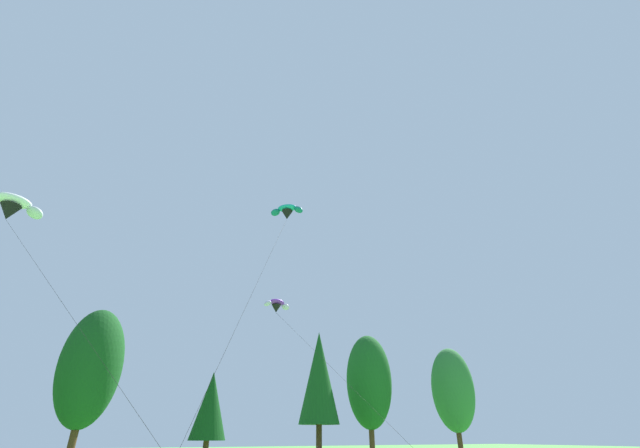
{
  "coord_description": "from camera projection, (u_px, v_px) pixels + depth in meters",
  "views": [
    {
      "loc": [
        -9.9,
        2.99,
        2.47
      ],
      "look_at": [
        1.11,
        24.56,
        14.95
      ],
      "focal_mm": 23.14,
      "sensor_mm": 36.0,
      "label": 1
    }
  ],
  "objects": [
    {
      "name": "parafoil_kite_mid_purple",
      "position": [
        277.0,
        305.0,
        35.88
      ],
      "size": [
        3.81,
        15.72,
        12.0
      ],
      "color": "purple"
    },
    {
      "name": "treeline_tree_f",
      "position": [
        369.0,
        381.0,
        52.16
      ],
      "size": [
        5.66,
        5.66,
        14.3
      ],
      "color": "#472D19",
      "rests_on": "ground_plane"
    },
    {
      "name": "parafoil_kite_far_teal",
      "position": [
        287.0,
        212.0,
        35.13
      ],
      "size": [
        10.01,
        13.62,
        18.54
      ],
      "color": "teal"
    },
    {
      "name": "treeline_tree_e",
      "position": [
        319.0,
        376.0,
        48.34
      ],
      "size": [
        4.65,
        4.65,
        13.86
      ],
      "color": "#472D19",
      "rests_on": "ground_plane"
    },
    {
      "name": "parafoil_kite_high_white",
      "position": [
        11.0,
        206.0,
        27.49
      ],
      "size": [
        12.33,
        15.52,
        15.4
      ],
      "color": "white"
    },
    {
      "name": "treeline_tree_c",
      "position": [
        91.0,
        367.0,
        37.72
      ],
      "size": [
        5.41,
        5.41,
        13.37
      ],
      "color": "#472D19",
      "rests_on": "ground_plane"
    },
    {
      "name": "treeline_tree_d",
      "position": [
        210.0,
        405.0,
        38.94
      ],
      "size": [
        3.37,
        3.37,
        8.07
      ],
      "color": "#472D19",
      "rests_on": "ground_plane"
    },
    {
      "name": "treeline_tree_g",
      "position": [
        453.0,
        389.0,
        52.64
      ],
      "size": [
        5.27,
        5.27,
        12.84
      ],
      "color": "#472D19",
      "rests_on": "ground_plane"
    }
  ]
}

